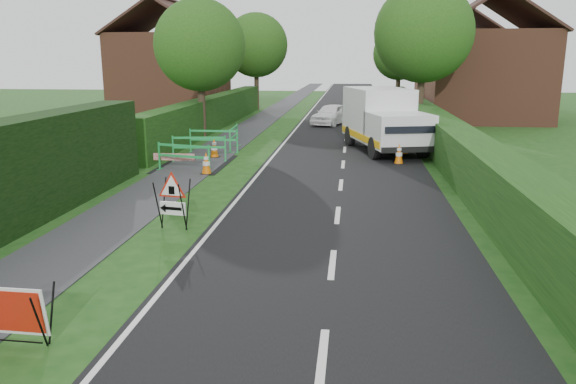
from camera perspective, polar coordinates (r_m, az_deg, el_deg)
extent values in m
plane|color=#184313|center=(10.37, -9.80, -8.72)|extent=(120.00, 120.00, 0.00)
cube|color=black|center=(44.37, 6.22, 8.35)|extent=(6.00, 90.00, 0.02)
cube|color=#2D2D30|center=(44.75, -0.92, 8.47)|extent=(2.00, 90.00, 0.02)
cube|color=#14380F|center=(32.40, -7.47, 6.45)|extent=(1.00, 24.00, 1.80)
cube|color=#14380F|center=(25.76, 14.77, 4.33)|extent=(1.20, 50.00, 1.50)
cube|color=brown|center=(41.26, -11.76, 11.59)|extent=(7.00, 7.00, 5.50)
cube|color=#331E19|center=(41.91, -14.39, 16.75)|extent=(4.00, 7.40, 2.58)
cube|color=#331E19|center=(40.82, -9.59, 17.07)|extent=(4.00, 7.40, 2.58)
cube|color=#331E19|center=(41.42, -12.10, 18.43)|extent=(0.25, 7.40, 0.18)
cube|color=brown|center=(38.10, 19.35, 11.00)|extent=(7.00, 7.00, 5.50)
cube|color=#331E19|center=(37.85, 17.12, 16.98)|extent=(4.00, 7.40, 2.58)
cube|color=#331E19|center=(38.60, 22.45, 16.50)|extent=(4.00, 7.40, 2.58)
cube|color=brown|center=(52.03, 17.11, 11.62)|extent=(7.00, 7.00, 5.50)
cube|color=#331E19|center=(51.81, 15.44, 15.98)|extent=(4.00, 7.40, 2.58)
cube|color=#331E19|center=(52.42, 19.36, 15.68)|extent=(4.00, 7.40, 2.58)
cube|color=#331E19|center=(52.15, 17.50, 17.03)|extent=(0.25, 7.40, 0.18)
cylinder|color=#2D2116|center=(28.31, -8.72, 8.08)|extent=(0.36, 0.36, 2.62)
sphere|color=#1D4512|center=(28.20, -8.96, 14.53)|extent=(4.40, 4.40, 4.40)
cylinder|color=#2D2116|center=(31.49, 13.25, 8.73)|extent=(0.36, 0.36, 2.97)
sphere|color=#1D4512|center=(31.43, 13.63, 15.46)|extent=(5.20, 5.20, 5.20)
cylinder|color=#2D2116|center=(43.90, -3.20, 10.18)|extent=(0.36, 0.36, 2.80)
sphere|color=#1D4512|center=(43.84, -3.26, 14.67)|extent=(4.80, 4.80, 4.80)
cylinder|color=#2D2116|center=(47.41, 11.08, 9.98)|extent=(0.36, 0.36, 2.45)
sphere|color=#1D4512|center=(47.34, 11.25, 13.62)|extent=(4.20, 4.20, 4.20)
cylinder|color=black|center=(8.40, -23.96, -12.03)|extent=(0.04, 0.30, 0.83)
cylinder|color=black|center=(8.63, -22.88, -11.21)|extent=(0.04, 0.30, 0.83)
cylinder|color=black|center=(8.76, -26.59, -13.33)|extent=(1.02, 0.05, 0.02)
cube|color=white|center=(8.72, -26.27, -10.79)|extent=(1.02, 0.15, 0.73)
cube|color=red|center=(8.71, -26.32, -10.82)|extent=(0.93, 0.13, 0.63)
cylinder|color=black|center=(13.18, -13.09, -1.35)|extent=(0.08, 0.36, 1.15)
cylinder|color=black|center=(13.42, -12.50, -1.05)|extent=(0.08, 0.36, 1.15)
cylinder|color=black|center=(12.90, -10.66, -1.55)|extent=(0.08, 0.36, 1.15)
cylinder|color=black|center=(13.15, -10.11, -1.24)|extent=(0.08, 0.36, 1.15)
cube|color=white|center=(13.16, -11.62, -1.64)|extent=(0.64, 0.12, 0.31)
cube|color=black|center=(13.15, -11.65, -1.66)|extent=(0.45, 0.08, 0.07)
cone|color=black|center=(13.26, -12.61, -1.58)|extent=(0.17, 0.21, 0.19)
cube|color=black|center=(13.04, -11.75, 0.18)|extent=(0.14, 0.03, 0.19)
cube|color=silver|center=(25.09, 9.10, 7.93)|extent=(3.12, 4.06, 2.15)
cube|color=silver|center=(22.57, 11.21, 6.18)|extent=(2.77, 2.84, 1.32)
cube|color=black|center=(21.50, 12.27, 6.65)|extent=(1.96, 0.78, 0.60)
cube|color=#FDB90D|center=(23.86, 7.22, 5.65)|extent=(1.51, 5.31, 0.27)
cube|color=#FDB90D|center=(24.58, 12.29, 5.68)|extent=(1.51, 5.31, 0.27)
cube|color=black|center=(21.63, 12.14, 4.25)|extent=(2.14, 0.72, 0.22)
cylinder|color=black|center=(22.29, 8.75, 4.42)|extent=(0.50, 0.93, 0.89)
cylinder|color=black|center=(22.98, 13.54, 4.47)|extent=(0.50, 0.93, 0.89)
cylinder|color=black|center=(25.69, 6.31, 5.68)|extent=(0.50, 0.93, 0.89)
cylinder|color=black|center=(26.30, 10.55, 5.71)|extent=(0.50, 0.93, 0.89)
cube|color=black|center=(21.52, 11.16, 2.85)|extent=(0.38, 0.38, 0.04)
cone|color=orange|center=(21.45, 11.21, 3.89)|extent=(0.32, 0.32, 0.75)
cylinder|color=white|center=(21.45, 11.21, 3.79)|extent=(0.25, 0.25, 0.14)
cylinder|color=white|center=(21.42, 11.23, 4.28)|extent=(0.17, 0.17, 0.10)
cube|color=black|center=(23.75, 11.68, 3.81)|extent=(0.38, 0.38, 0.04)
cone|color=orange|center=(23.69, 11.73, 4.75)|extent=(0.32, 0.32, 0.75)
cylinder|color=white|center=(23.69, 11.72, 4.66)|extent=(0.25, 0.25, 0.14)
cylinder|color=white|center=(23.67, 11.74, 5.11)|extent=(0.17, 0.17, 0.10)
cube|color=black|center=(25.65, 10.45, 4.56)|extent=(0.38, 0.38, 0.04)
cone|color=orange|center=(25.59, 10.49, 5.44)|extent=(0.32, 0.32, 0.75)
cylinder|color=white|center=(25.60, 10.48, 5.35)|extent=(0.25, 0.25, 0.14)
cylinder|color=white|center=(25.57, 10.50, 5.77)|extent=(0.17, 0.17, 0.10)
cube|color=black|center=(19.45, -8.27, 1.86)|extent=(0.38, 0.38, 0.04)
cone|color=orange|center=(19.38, -8.31, 3.00)|extent=(0.32, 0.32, 0.75)
cylinder|color=white|center=(19.38, -8.31, 2.89)|extent=(0.25, 0.25, 0.14)
cylinder|color=white|center=(19.35, -8.32, 3.44)|extent=(0.17, 0.17, 0.10)
cube|color=black|center=(22.71, -7.47, 3.54)|extent=(0.38, 0.38, 0.04)
cone|color=orange|center=(22.64, -7.50, 4.52)|extent=(0.32, 0.32, 0.75)
cylinder|color=white|center=(22.65, -7.50, 4.43)|extent=(0.25, 0.25, 0.14)
cylinder|color=white|center=(22.62, -7.51, 4.90)|extent=(0.17, 0.17, 0.10)
cube|color=green|center=(20.45, -12.94, 3.58)|extent=(0.06, 0.06, 1.00)
cube|color=green|center=(19.41, -8.03, 3.28)|extent=(0.06, 0.06, 1.00)
cube|color=green|center=(19.84, -10.60, 4.63)|extent=(1.95, 0.55, 0.08)
cube|color=green|center=(19.90, -10.55, 3.58)|extent=(1.95, 0.55, 0.08)
cube|color=green|center=(20.53, -12.87, 2.27)|extent=(0.15, 0.35, 0.04)
cube|color=green|center=(19.50, -7.98, 1.89)|extent=(0.15, 0.35, 0.04)
cube|color=green|center=(22.02, -11.60, 4.34)|extent=(0.06, 0.06, 1.00)
cube|color=green|center=(21.74, -6.40, 4.41)|extent=(0.06, 0.06, 1.00)
cube|color=green|center=(21.79, -9.05, 5.47)|extent=(1.99, 0.32, 0.08)
cube|color=green|center=(21.85, -9.02, 4.51)|extent=(1.99, 0.32, 0.08)
cube|color=green|center=(22.09, -11.54, 3.11)|extent=(0.11, 0.35, 0.04)
cube|color=green|center=(21.82, -6.36, 3.17)|extent=(0.11, 0.35, 0.04)
cube|color=green|center=(24.07, -9.88, 5.17)|extent=(0.05, 0.05, 1.00)
cube|color=green|center=(23.61, -5.18, 5.16)|extent=(0.05, 0.05, 1.00)
cube|color=green|center=(23.77, -7.58, 6.17)|extent=(2.00, 0.08, 0.08)
cube|color=green|center=(23.82, -7.55, 5.29)|extent=(2.00, 0.08, 0.08)
cube|color=green|center=(24.14, -9.83, 4.04)|extent=(0.07, 0.35, 0.04)
cube|color=green|center=(23.69, -5.15, 4.01)|extent=(0.07, 0.35, 0.04)
cube|color=green|center=(23.68, -5.90, 5.16)|extent=(0.05, 0.05, 1.00)
cube|color=green|center=(25.64, -5.20, 5.81)|extent=(0.05, 0.05, 1.00)
cube|color=green|center=(24.61, -5.56, 6.47)|extent=(0.17, 2.00, 0.08)
cube|color=green|center=(24.65, -5.54, 5.62)|extent=(0.17, 2.00, 0.08)
cube|color=green|center=(23.76, -5.87, 4.02)|extent=(0.35, 0.08, 0.04)
cube|color=green|center=(25.71, -5.18, 4.75)|extent=(0.35, 0.08, 0.04)
cube|color=red|center=(20.53, -11.45, 2.28)|extent=(1.50, 0.05, 0.25)
imported|color=white|center=(33.85, 4.41, 7.88)|extent=(2.62, 3.96, 1.25)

